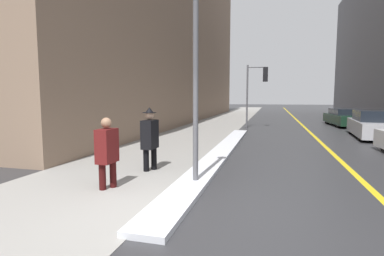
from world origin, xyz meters
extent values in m
plane|color=#2D2D30|center=(0.00, 0.00, 0.00)|extent=(160.00, 160.00, 0.00)
cube|color=gray|center=(-2.00, 15.00, 0.01)|extent=(4.00, 80.00, 0.01)
cube|color=gold|center=(4.00, 15.00, 0.00)|extent=(0.16, 80.00, 0.00)
cube|color=silver|center=(0.21, 5.69, 0.05)|extent=(0.71, 13.41, 0.10)
cube|color=#846B56|center=(-7.00, 20.00, 7.99)|extent=(6.00, 36.00, 15.98)
cylinder|color=#515156|center=(0.27, 1.81, 2.09)|extent=(0.12, 0.12, 4.18)
cylinder|color=#515156|center=(0.35, 14.81, 1.99)|extent=(0.11, 0.11, 3.99)
cylinder|color=#515156|center=(0.89, 14.84, 3.84)|extent=(1.10, 0.13, 0.07)
cube|color=black|center=(1.44, 14.88, 3.39)|extent=(0.31, 0.22, 0.90)
sphere|color=red|center=(1.44, 15.00, 3.68)|extent=(0.19, 0.19, 0.19)
sphere|color=orange|center=(1.44, 15.00, 3.39)|extent=(0.19, 0.19, 0.19)
sphere|color=green|center=(1.44, 15.00, 3.10)|extent=(0.19, 0.19, 0.19)
cylinder|color=#340C0C|center=(-1.41, 1.11, 0.41)|extent=(0.14, 0.14, 0.83)
cylinder|color=#340C0C|center=(-1.53, 0.89, 0.41)|extent=(0.14, 0.14, 0.83)
cube|color=#561414|center=(-1.47, 1.00, 0.94)|extent=(0.30, 0.51, 0.72)
sphere|color=#8C664C|center=(-1.47, 1.00, 1.43)|extent=(0.22, 0.22, 0.22)
cylinder|color=black|center=(-1.16, 2.84, 0.43)|extent=(0.15, 0.15, 0.87)
cylinder|color=black|center=(-1.28, 2.61, 0.43)|extent=(0.15, 0.15, 0.87)
cube|color=black|center=(-1.22, 2.72, 0.99)|extent=(0.32, 0.53, 0.76)
sphere|color=tan|center=(-1.22, 2.72, 1.50)|extent=(0.23, 0.23, 0.23)
cylinder|color=black|center=(-1.22, 2.72, 1.56)|extent=(0.36, 0.36, 0.01)
cone|color=black|center=(-1.22, 2.72, 1.63)|extent=(0.22, 0.22, 0.14)
cube|color=black|center=(-1.21, 3.08, 0.82)|extent=(0.10, 0.22, 0.28)
cube|color=#B2B2B7|center=(6.75, 11.66, 0.48)|extent=(2.23, 4.59, 0.69)
cube|color=black|center=(6.74, 11.55, 1.09)|extent=(1.90, 2.45, 0.52)
cylinder|color=black|center=(6.08, 13.10, 0.30)|extent=(0.28, 0.62, 0.60)
cylinder|color=black|center=(5.85, 10.35, 0.30)|extent=(0.28, 0.62, 0.60)
cube|color=black|center=(6.73, 17.89, 0.48)|extent=(2.07, 4.78, 0.63)
cube|color=black|center=(6.74, 17.77, 0.99)|extent=(1.78, 2.53, 0.40)
cylinder|color=black|center=(5.88, 19.28, 0.36)|extent=(0.26, 0.73, 0.71)
cylinder|color=black|center=(7.38, 19.39, 0.36)|extent=(0.26, 0.73, 0.71)
cylinder|color=black|center=(6.08, 16.39, 0.36)|extent=(0.26, 0.73, 0.71)
cylinder|color=black|center=(7.58, 16.50, 0.36)|extent=(0.26, 0.73, 0.71)
camera|label=1|loc=(1.90, -4.60, 1.97)|focal=28.00mm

